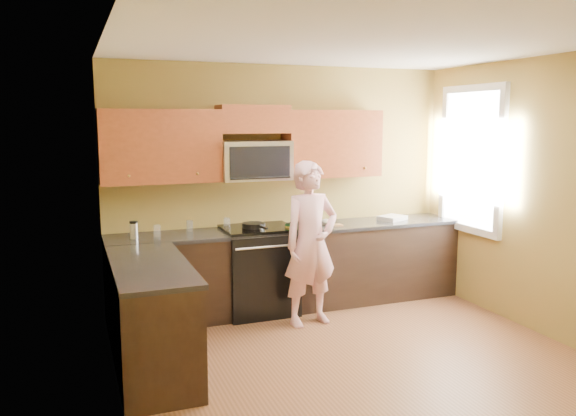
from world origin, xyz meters
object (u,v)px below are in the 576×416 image
frying_pan (254,228)px  microwave (254,180)px  stove (259,270)px  woman (311,244)px  butter_tub (290,230)px  travel_mug (134,239)px

frying_pan → microwave: bearing=55.0°
stove → microwave: microwave is taller
woman → butter_tub: bearing=91.0°
woman → butter_tub: size_ratio=14.30×
travel_mug → butter_tub: bearing=-4.3°
stove → butter_tub: (0.32, -0.14, 0.45)m
butter_tub → travel_mug: bearing=175.7°
frying_pan → butter_tub: 0.40m
stove → travel_mug: travel_mug is taller
microwave → butter_tub: (0.32, -0.26, -0.53)m
butter_tub → frying_pan: bearing=164.0°
butter_tub → woman: bearing=-79.6°
microwave → travel_mug: 1.41m
woman → butter_tub: 0.40m
stove → woman: (0.39, -0.53, 0.37)m
frying_pan → travel_mug: size_ratio=2.47×
stove → woman: size_ratio=0.56×
butter_tub → travel_mug: (-1.62, 0.12, 0.00)m
stove → woman: woman is taller
stove → butter_tub: 0.56m
microwave → travel_mug: bearing=-173.9°
frying_pan → stove: bearing=9.9°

